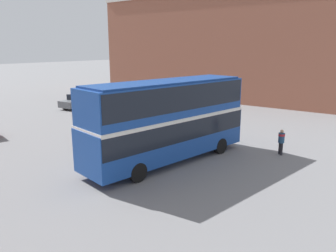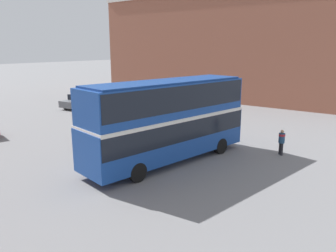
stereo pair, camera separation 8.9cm
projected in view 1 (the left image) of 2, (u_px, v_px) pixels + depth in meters
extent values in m
plane|color=slate|center=(161.00, 159.00, 19.32)|extent=(240.00, 240.00, 0.00)
cube|color=#935642|center=(227.00, 48.00, 42.01)|extent=(8.99, 33.70, 12.58)
cube|color=#194293|center=(168.00, 136.00, 18.55)|extent=(10.68, 4.52, 2.18)
cube|color=#194293|center=(168.00, 100.00, 18.07)|extent=(10.51, 4.42, 1.94)
cube|color=black|center=(168.00, 127.00, 18.43)|extent=(10.58, 4.53, 1.07)
cube|color=black|center=(168.00, 96.00, 18.01)|extent=(10.36, 4.42, 1.32)
cube|color=silver|center=(168.00, 117.00, 18.28)|extent=(10.58, 4.53, 0.20)
cube|color=navy|center=(168.00, 81.00, 17.83)|extent=(10.02, 4.15, 0.10)
cylinder|color=black|center=(192.00, 138.00, 21.81)|extent=(1.02, 0.48, 0.98)
cylinder|color=black|center=(220.00, 146.00, 20.16)|extent=(1.02, 0.48, 0.98)
cylinder|color=black|center=(111.00, 160.00, 17.54)|extent=(1.02, 0.48, 0.98)
cylinder|color=black|center=(138.00, 172.00, 15.89)|extent=(1.02, 0.48, 0.98)
cylinder|color=#232328|center=(281.00, 149.00, 19.84)|extent=(0.14, 0.14, 0.76)
cylinder|color=#232328|center=(280.00, 148.00, 20.06)|extent=(0.14, 0.14, 0.76)
cylinder|color=navy|center=(281.00, 138.00, 19.79)|extent=(0.52, 0.52, 0.60)
cylinder|color=#B2232D|center=(282.00, 135.00, 19.75)|extent=(0.55, 0.55, 0.13)
sphere|color=tan|center=(282.00, 131.00, 19.70)|extent=(0.21, 0.21, 0.21)
cube|color=slate|center=(79.00, 102.00, 35.43)|extent=(4.33, 2.14, 0.68)
cube|color=black|center=(80.00, 96.00, 35.42)|extent=(2.31, 1.80, 0.57)
cylinder|color=black|center=(75.00, 108.00, 34.00)|extent=(0.65, 0.27, 0.63)
cylinder|color=black|center=(64.00, 106.00, 34.83)|extent=(0.65, 0.27, 0.63)
cylinder|color=black|center=(93.00, 104.00, 36.16)|extent=(0.65, 0.27, 0.63)
cylinder|color=black|center=(82.00, 103.00, 36.99)|extent=(0.65, 0.27, 0.63)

